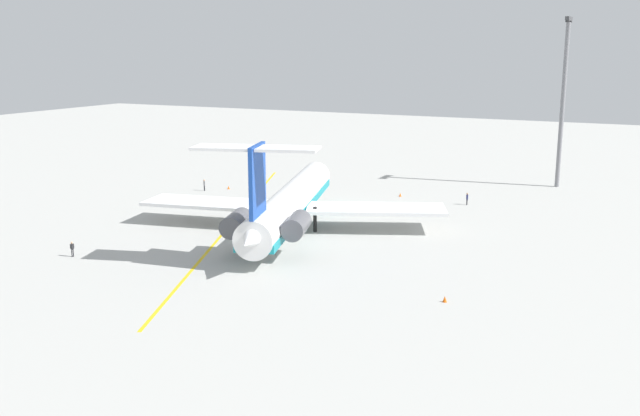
# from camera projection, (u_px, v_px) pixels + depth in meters

# --- Properties ---
(ground) EXTENTS (304.50, 304.50, 0.00)m
(ground) POSITION_uv_depth(u_px,v_px,m) (228.00, 222.00, 91.93)
(ground) COLOR #ADADA8
(main_jetliner) EXTENTS (42.09, 37.77, 12.53)m
(main_jetliner) POSITION_uv_depth(u_px,v_px,m) (289.00, 203.00, 86.89)
(main_jetliner) COLOR white
(main_jetliner) RESTS_ON ground
(ground_crew_near_nose) EXTENTS (0.29, 0.42, 1.80)m
(ground_crew_near_nose) POSITION_uv_depth(u_px,v_px,m) (204.00, 184.00, 111.89)
(ground_crew_near_nose) COLOR black
(ground_crew_near_nose) RESTS_ON ground
(ground_crew_near_tail) EXTENTS (0.43, 0.27, 1.72)m
(ground_crew_near_tail) POSITION_uv_depth(u_px,v_px,m) (467.00, 197.00, 101.79)
(ground_crew_near_tail) COLOR black
(ground_crew_near_tail) RESTS_ON ground
(ground_crew_portside) EXTENTS (0.34, 0.31, 1.68)m
(ground_crew_portside) POSITION_uv_depth(u_px,v_px,m) (72.00, 247.00, 76.35)
(ground_crew_portside) COLOR black
(ground_crew_portside) RESTS_ON ground
(safety_cone_nose) EXTENTS (0.40, 0.40, 0.55)m
(safety_cone_nose) POSITION_uv_depth(u_px,v_px,m) (445.00, 299.00, 62.85)
(safety_cone_nose) COLOR #EA590F
(safety_cone_nose) RESTS_ON ground
(safety_cone_wingtip) EXTENTS (0.40, 0.40, 0.55)m
(safety_cone_wingtip) POSITION_uv_depth(u_px,v_px,m) (400.00, 195.00, 107.65)
(safety_cone_wingtip) COLOR #EA590F
(safety_cone_wingtip) RESTS_ON ground
(safety_cone_tail) EXTENTS (0.40, 0.40, 0.55)m
(safety_cone_tail) POSITION_uv_depth(u_px,v_px,m) (229.00, 187.00, 113.35)
(safety_cone_tail) COLOR #EA590F
(safety_cone_tail) RESTS_ON ground
(taxiway_centreline) EXTENTS (69.44, 27.44, 0.01)m
(taxiway_centreline) POSITION_uv_depth(u_px,v_px,m) (234.00, 221.00, 92.40)
(taxiway_centreline) COLOR gold
(taxiway_centreline) RESTS_ON ground
(light_mast) EXTENTS (4.00, 0.70, 26.48)m
(light_mast) POSITION_uv_depth(u_px,v_px,m) (563.00, 96.00, 112.32)
(light_mast) COLOR slate
(light_mast) RESTS_ON ground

